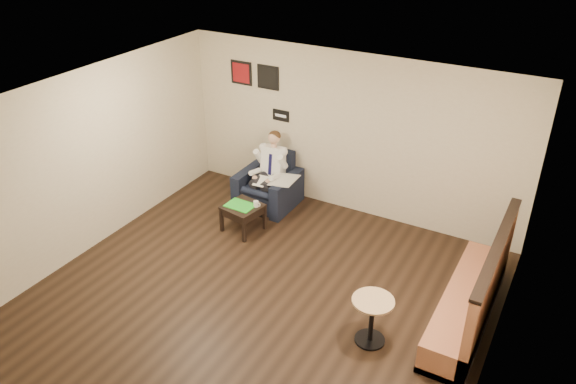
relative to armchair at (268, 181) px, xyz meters
The scene contains 19 objects.
ground 2.77m from the armchair, 62.71° to the right, with size 6.00×6.00×0.00m, color black.
wall_back 1.66m from the armchair, 24.69° to the left, with size 6.00×0.02×2.80m, color beige.
wall_front 5.65m from the armchair, 77.02° to the right, with size 6.00×0.02×2.80m, color beige.
wall_left 3.13m from the armchair, 125.80° to the right, with size 0.02×6.00×2.80m, color beige.
wall_right 4.98m from the armchair, 29.70° to the right, with size 0.02×6.00×2.80m, color beige.
ceiling 3.59m from the armchair, 62.71° to the right, with size 6.00×6.00×0.02m, color white.
seating_sign 1.18m from the armchair, 95.00° to the left, with size 0.32×0.02×0.20m, color black.
art_print_left 1.97m from the armchair, 146.59° to the left, with size 0.42×0.03×0.42m, color maroon.
art_print_right 1.80m from the armchair, 118.10° to the left, with size 0.42×0.03×0.42m, color black.
armchair is the anchor object (origin of this frame).
seated_man 0.21m from the armchair, 89.90° to the right, with size 0.61×0.91×1.27m, color white, non-canonical shape.
lap_papers 0.25m from the armchair, 89.90° to the right, with size 0.21×0.30×0.01m, color white.
newspaper 0.44m from the armchair, 14.46° to the right, with size 0.40×0.50×0.01m, color silver.
side_table 0.97m from the armchair, 85.01° to the right, with size 0.56×0.56×0.46m, color black.
green_folder 0.96m from the armchair, 87.11° to the right, with size 0.46×0.33×0.01m, color green.
coffee_mug 0.90m from the armchair, 71.45° to the right, with size 0.08×0.08×0.10m, color white.
smartphone 0.80m from the armchair, 78.42° to the right, with size 0.14×0.07×0.01m, color black.
banquette 4.07m from the armchair, 19.28° to the right, with size 0.59×2.47×1.26m, color #A05D3E.
cafe_table 3.73m from the armchair, 38.88° to the right, with size 0.52×0.52×0.65m, color tan.
Camera 1 is at (3.34, -5.06, 5.07)m, focal length 35.00 mm.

